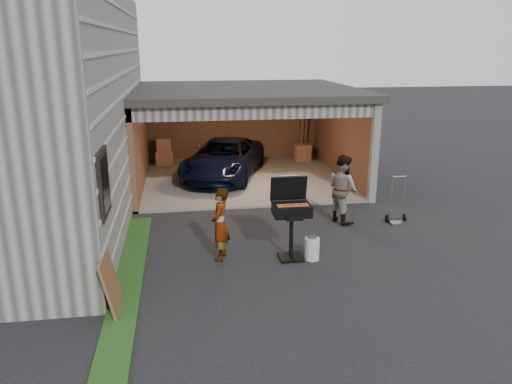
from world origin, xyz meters
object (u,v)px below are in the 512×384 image
(bbq_grill, at_px, (291,212))
(hand_truck, at_px, (397,214))
(woman, at_px, (220,224))
(man, at_px, (343,189))
(plywood_panel, at_px, (111,284))
(propane_tank, at_px, (312,249))
(minivan, at_px, (224,161))

(bbq_grill, distance_m, hand_truck, 3.50)
(woman, bearing_deg, bbq_grill, 100.74)
(woman, relative_size, man, 0.90)
(woman, relative_size, bbq_grill, 0.90)
(woman, bearing_deg, plywood_panel, -29.52)
(propane_tank, bearing_deg, woman, 170.90)
(minivan, distance_m, propane_tank, 6.64)
(bbq_grill, relative_size, plywood_panel, 1.68)
(man, bearing_deg, hand_truck, -124.46)
(propane_tank, height_order, plywood_panel, plywood_panel)
(propane_tank, xyz_separation_m, hand_truck, (2.59, 1.77, -0.00))
(minivan, xyz_separation_m, propane_tank, (1.19, -6.52, -0.37))
(bbq_grill, bearing_deg, woman, 173.50)
(man, xyz_separation_m, propane_tank, (-1.29, -2.07, -0.60))
(minivan, bearing_deg, man, -41.64)
(bbq_grill, bearing_deg, propane_tank, -17.63)
(minivan, distance_m, bbq_grill, 6.45)
(minivan, xyz_separation_m, woman, (-0.63, -6.23, 0.14))
(man, height_order, hand_truck, man)
(minivan, bearing_deg, woman, -76.44)
(propane_tank, bearing_deg, bbq_grill, 162.37)
(bbq_grill, height_order, hand_truck, bbq_grill)
(bbq_grill, height_order, plywood_panel, bbq_grill)
(propane_tank, relative_size, plywood_panel, 0.46)
(woman, relative_size, propane_tank, 3.28)
(man, relative_size, propane_tank, 3.66)
(man, height_order, propane_tank, man)
(propane_tank, bearing_deg, minivan, 100.30)
(propane_tank, bearing_deg, plywood_panel, -158.05)
(minivan, bearing_deg, plywood_panel, -88.18)
(minivan, height_order, hand_truck, minivan)
(bbq_grill, bearing_deg, plywood_panel, -153.75)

